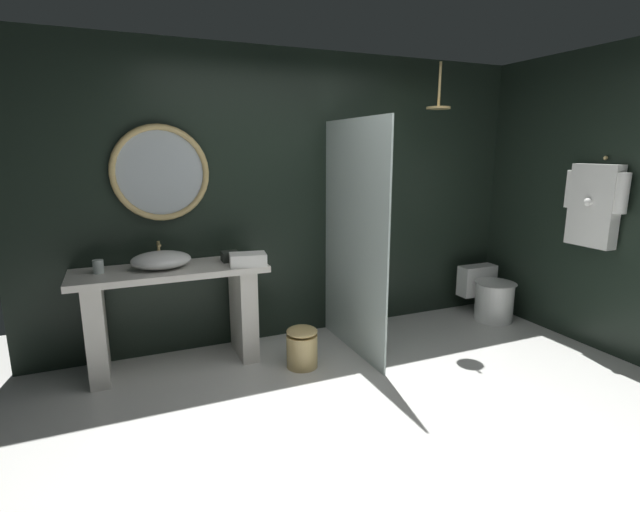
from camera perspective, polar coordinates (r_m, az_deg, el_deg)
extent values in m
plane|color=silver|center=(3.22, 9.97, -20.29)|extent=(5.76, 5.76, 0.00)
cube|color=black|center=(4.43, -2.97, 6.97)|extent=(4.80, 0.10, 2.60)
cube|color=black|center=(4.92, 29.14, 5.96)|extent=(0.10, 2.47, 2.60)
cube|color=silver|center=(3.92, -17.56, -1.72)|extent=(1.49, 0.53, 0.05)
cube|color=silver|center=(4.03, -25.34, -8.15)|extent=(0.14, 0.45, 0.78)
cube|color=silver|center=(4.13, -9.21, -6.57)|extent=(0.14, 0.45, 0.78)
ellipsoid|color=white|center=(3.91, -18.59, -0.46)|extent=(0.46, 0.37, 0.13)
cylinder|color=tan|center=(4.07, -18.83, 0.42)|extent=(0.02, 0.02, 0.19)
cylinder|color=tan|center=(3.98, -18.83, 1.38)|extent=(0.02, 0.15, 0.02)
cylinder|color=silver|center=(3.93, -25.15, -1.17)|extent=(0.08, 0.08, 0.10)
cube|color=#282D28|center=(4.02, -10.79, -0.04)|extent=(0.13, 0.13, 0.08)
torus|color=tan|center=(4.06, -18.65, 9.46)|extent=(0.77, 0.05, 0.77)
cylinder|color=#B2BCC1|center=(4.07, -18.66, 9.46)|extent=(0.69, 0.01, 0.69)
cube|color=silver|center=(4.03, 4.08, 2.00)|extent=(0.02, 1.13, 1.99)
cylinder|color=tan|center=(4.61, 14.22, 19.40)|extent=(0.02, 0.02, 0.38)
cylinder|color=tan|center=(4.59, 14.08, 16.92)|extent=(0.22, 0.22, 0.02)
sphere|color=tan|center=(4.71, 31.17, 10.08)|extent=(0.04, 0.04, 0.04)
cube|color=white|center=(4.68, 30.11, 5.25)|extent=(0.12, 0.41, 0.70)
cylinder|color=white|center=(4.54, 32.58, 6.39)|extent=(0.11, 0.11, 0.33)
cylinder|color=white|center=(4.81, 28.10, 7.14)|extent=(0.11, 0.11, 0.33)
sphere|color=white|center=(4.62, 29.59, 5.67)|extent=(0.07, 0.07, 0.07)
cylinder|color=white|center=(5.25, 20.24, -5.20)|extent=(0.38, 0.38, 0.40)
ellipsoid|color=white|center=(5.19, 20.41, -3.02)|extent=(0.40, 0.44, 0.02)
cube|color=white|center=(5.40, 18.38, -2.79)|extent=(0.41, 0.17, 0.32)
cylinder|color=tan|center=(3.94, -2.18, -11.34)|extent=(0.25, 0.25, 0.27)
ellipsoid|color=tan|center=(3.87, -2.20, -9.05)|extent=(0.25, 0.25, 0.08)
cube|color=white|center=(3.84, -8.68, -0.41)|extent=(0.31, 0.23, 0.10)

